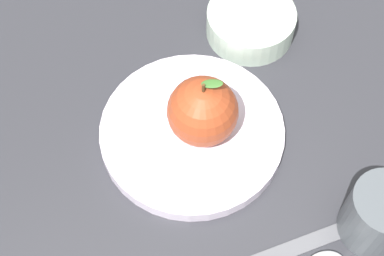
{
  "coord_description": "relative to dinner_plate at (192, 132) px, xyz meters",
  "views": [
    {
      "loc": [
        -0.13,
        -0.3,
        0.61
      ],
      "look_at": [
        -0.0,
        0.03,
        0.02
      ],
      "focal_mm": 53.27,
      "sensor_mm": 36.0,
      "label": 1
    }
  ],
  "objects": [
    {
      "name": "ground_plane",
      "position": [
        0.0,
        -0.03,
        -0.01
      ],
      "size": [
        2.4,
        2.4,
        0.0
      ],
      "primitive_type": "plane",
      "color": "#2D2D33"
    },
    {
      "name": "side_bowl",
      "position": [
        0.13,
        0.13,
        0.01
      ],
      "size": [
        0.12,
        0.12,
        0.04
      ],
      "color": "#B2C6B2",
      "rests_on": "ground_plane"
    },
    {
      "name": "cup",
      "position": [
        0.15,
        -0.18,
        0.03
      ],
      "size": [
        0.07,
        0.07,
        0.08
      ],
      "color": "#4C5156",
      "rests_on": "ground_plane"
    },
    {
      "name": "apple",
      "position": [
        0.01,
        -0.01,
        0.05
      ],
      "size": [
        0.08,
        0.08,
        0.1
      ],
      "color": "#9E3D1E",
      "rests_on": "dinner_plate"
    },
    {
      "name": "dinner_plate",
      "position": [
        0.0,
        0.0,
        0.0
      ],
      "size": [
        0.23,
        0.23,
        0.02
      ],
      "color": "silver",
      "rests_on": "ground_plane"
    }
  ]
}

